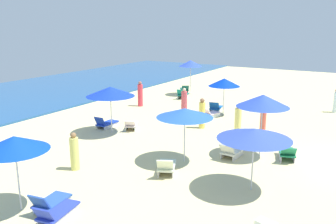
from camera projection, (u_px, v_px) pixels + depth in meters
umbrella_0 at (14, 143)px, 10.42m from camera, size 2.00×2.00×2.35m
lounge_chair_0_0 at (56, 212)px, 10.31m from camera, size 1.52×0.84×0.67m
lounge_chair_0_1 at (50, 202)px, 10.86m from camera, size 1.35×0.81×0.71m
umbrella_1 at (224, 82)px, 21.86m from camera, size 1.94×1.94×2.29m
lounge_chair_1_0 at (216, 108)px, 23.04m from camera, size 1.44×0.87×0.73m
lounge_chair_1_1 at (210, 113)px, 21.68m from camera, size 1.38×0.97×0.64m
umbrella_2 at (185, 113)px, 14.27m from camera, size 2.29×2.29×2.25m
lounge_chair_2_0 at (166, 166)px, 13.50m from camera, size 1.50×1.13×0.78m
umbrella_3 at (191, 63)px, 27.96m from camera, size 1.80×1.80×2.75m
lounge_chair_3_0 at (184, 90)px, 29.45m from camera, size 1.46×1.26×0.69m
lounge_chair_3_1 at (183, 95)px, 27.23m from camera, size 1.44×0.85×0.77m
umbrella_4 at (110, 92)px, 18.07m from camera, size 2.46×2.46×2.43m
lounge_chair_4_0 at (106, 123)px, 19.55m from camera, size 1.42×0.62×0.71m
lounge_chair_4_1 at (131, 125)px, 19.17m from camera, size 1.37×1.07×0.64m
umbrella_5 at (263, 101)px, 14.78m from camera, size 2.19×2.19×2.69m
lounge_chair_5_0 at (287, 153)px, 14.91m from camera, size 1.47×0.98×0.72m
lounge_chair_5_1 at (231, 151)px, 15.14m from camera, size 1.36×0.73×0.73m
umbrella_6 at (254, 134)px, 11.77m from camera, size 2.47×2.47×2.18m
beachgoer_0 at (238, 120)px, 18.19m from camera, size 0.37×0.37×1.60m
beachgoer_2 at (336, 101)px, 22.78m from camera, size 0.40×0.40×1.53m
beachgoer_3 at (74, 152)px, 13.80m from camera, size 0.38×0.38×1.49m
beachgoer_4 at (263, 116)px, 18.83m from camera, size 0.43×0.43×1.69m
beachgoer_5 at (140, 95)px, 24.52m from camera, size 0.39×0.39×1.72m
beachgoer_6 at (184, 101)px, 22.80m from camera, size 0.45×0.45×1.57m
beachgoer_7 at (202, 114)px, 19.33m from camera, size 0.41×0.41×1.65m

